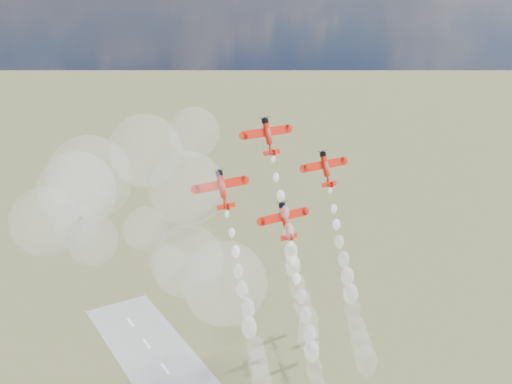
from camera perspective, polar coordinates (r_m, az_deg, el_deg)
The scene contains 8 objects.
plane_lead at distance 151.76m, azimuth 1.15°, elevation 5.41°, with size 13.52×6.28×9.18m.
plane_left at distance 143.80m, azimuth -3.24°, elevation 0.35°, with size 13.52×6.28×9.18m.
plane_right at distance 159.92m, azimuth 6.65°, elevation 2.29°, with size 13.52×6.28×9.18m.
plane_slot at distance 151.57m, azimuth 2.78°, elevation -2.67°, with size 13.52×6.28×9.18m.
smoke_trail_lead at distance 154.22m, azimuth 4.36°, elevation -10.25°, with size 5.62×20.57×45.64m.
smoke_trail_left at distance 149.67m, azimuth 0.19°, elevation -15.92°, with size 5.28×21.23×45.98m.
smoke_trail_right at distance 165.15m, azimuth 9.64°, elevation -12.44°, with size 5.93×20.92×46.16m.
drifted_smoke_cloud at distance 145.83m, azimuth -10.01°, elevation -2.58°, with size 55.51×40.12×54.94m.
Camera 1 is at (-73.71, -103.26, 150.37)m, focal length 42.00 mm.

